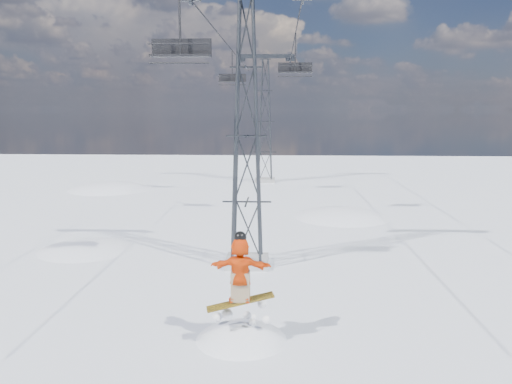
# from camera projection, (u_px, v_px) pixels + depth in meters

# --- Properties ---
(ground) EXTENTS (120.00, 120.00, 0.00)m
(ground) POSITION_uv_depth(u_px,v_px,m) (198.00, 355.00, 13.51)
(ground) COLOR white
(ground) RESTS_ON ground
(snow_terrain) EXTENTS (39.00, 37.00, 22.00)m
(snow_terrain) POSITION_uv_depth(u_px,v_px,m) (183.00, 335.00, 36.23)
(snow_terrain) COLOR white
(snow_terrain) RESTS_ON ground
(lift_tower_near) EXTENTS (5.20, 1.80, 11.43)m
(lift_tower_near) POSITION_uv_depth(u_px,v_px,m) (247.00, 137.00, 20.46)
(lift_tower_near) COLOR #999999
(lift_tower_near) RESTS_ON ground
(lift_tower_far) EXTENTS (5.20, 1.80, 11.43)m
(lift_tower_far) POSITION_uv_depth(u_px,v_px,m) (265.00, 122.00, 45.10)
(lift_tower_far) COLOR #999999
(lift_tower_far) RESTS_ON ground
(haul_cables) EXTENTS (4.46, 51.00, 0.06)m
(haul_cables) POSITION_uv_depth(u_px,v_px,m) (259.00, 40.00, 30.92)
(haul_cables) COLOR black
(haul_cables) RESTS_ON ground
(lift_chair_near) EXTENTS (2.17, 0.62, 2.69)m
(lift_chair_near) POSITION_uv_depth(u_px,v_px,m) (181.00, 49.00, 17.81)
(lift_chair_near) COLOR black
(lift_chair_near) RESTS_ON ground
(lift_chair_mid) EXTENTS (1.97, 0.57, 2.44)m
(lift_chair_mid) POSITION_uv_depth(u_px,v_px,m) (295.00, 69.00, 28.58)
(lift_chair_mid) COLOR black
(lift_chair_mid) RESTS_ON ground
(lift_chair_far) EXTENTS (2.02, 0.58, 2.51)m
(lift_chair_far) POSITION_uv_depth(u_px,v_px,m) (232.00, 79.00, 36.88)
(lift_chair_far) COLOR black
(lift_chair_far) RESTS_ON ground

